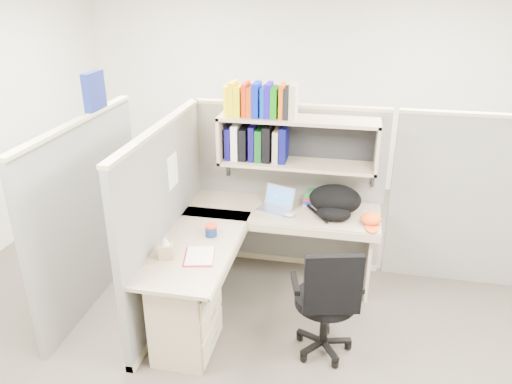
% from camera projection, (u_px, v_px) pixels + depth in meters
% --- Properties ---
extents(ground, '(6.00, 6.00, 0.00)m').
position_uv_depth(ground, '(271.00, 313.00, 4.31)').
color(ground, '#38322B').
rests_on(ground, ground).
extents(room_shell, '(6.00, 6.00, 6.00)m').
position_uv_depth(room_shell, '(274.00, 133.00, 3.66)').
color(room_shell, beige).
rests_on(room_shell, ground).
extents(cubicle, '(3.79, 1.84, 1.95)m').
position_uv_depth(cubicle, '(240.00, 194.00, 4.42)').
color(cubicle, slate).
rests_on(cubicle, ground).
extents(desk, '(1.74, 1.75, 0.73)m').
position_uv_depth(desk, '(215.00, 284.00, 3.96)').
color(desk, tan).
rests_on(desk, ground).
extents(laptop, '(0.37, 0.37, 0.21)m').
position_uv_depth(laptop, '(274.00, 200.00, 4.48)').
color(laptop, '#B4B3B8').
rests_on(laptop, desk).
extents(backpack, '(0.54, 0.47, 0.27)m').
position_uv_depth(backpack, '(335.00, 202.00, 4.36)').
color(backpack, black).
rests_on(backpack, desk).
extents(orange_cap, '(0.20, 0.23, 0.10)m').
position_uv_depth(orange_cap, '(371.00, 219.00, 4.26)').
color(orange_cap, '#EA4B14').
rests_on(orange_cap, desk).
extents(snack_canister, '(0.10, 0.10, 0.10)m').
position_uv_depth(snack_canister, '(211.00, 230.00, 4.06)').
color(snack_canister, navy).
rests_on(snack_canister, desk).
extents(tissue_box, '(0.14, 0.14, 0.17)m').
position_uv_depth(tissue_box, '(166.00, 247.00, 3.74)').
color(tissue_box, tan).
rests_on(tissue_box, desk).
extents(mouse, '(0.10, 0.08, 0.04)m').
position_uv_depth(mouse, '(289.00, 215.00, 4.40)').
color(mouse, '#94A5D2').
rests_on(mouse, desk).
extents(paper_cup, '(0.09, 0.09, 0.10)m').
position_uv_depth(paper_cup, '(278.00, 200.00, 4.61)').
color(paper_cup, silver).
rests_on(paper_cup, desk).
extents(book_stack, '(0.18, 0.23, 0.11)m').
position_uv_depth(book_stack, '(313.00, 198.00, 4.64)').
color(book_stack, gray).
rests_on(book_stack, desk).
extents(loose_paper, '(0.26, 0.31, 0.00)m').
position_uv_depth(loose_paper, '(200.00, 256.00, 3.79)').
color(loose_paper, silver).
rests_on(loose_paper, desk).
extents(task_chair, '(0.55, 0.51, 0.98)m').
position_uv_depth(task_chair, '(326.00, 317.00, 3.72)').
color(task_chair, black).
rests_on(task_chair, ground).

